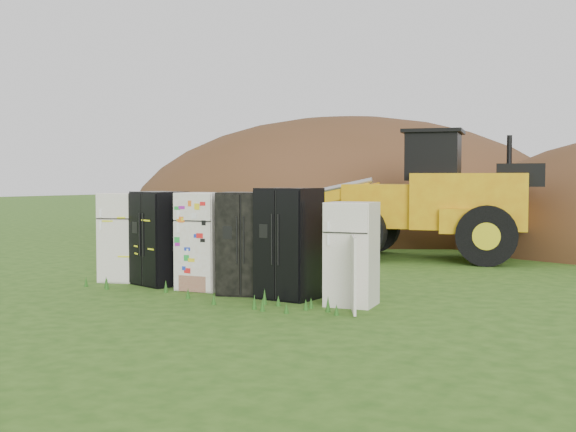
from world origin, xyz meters
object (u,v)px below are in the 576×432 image
fridge_sticker (203,241)px  wheel_loader (401,195)px  fridge_leftmost (123,237)px  fridge_open_door (352,254)px  fridge_dark_mid (247,243)px  fridge_black_side (159,238)px  fridge_black_right (289,243)px

fridge_sticker → wheel_loader: 6.73m
fridge_leftmost → fridge_open_door: (4.97, 0.00, -0.04)m
fridge_leftmost → fridge_dark_mid: fridge_dark_mid is taller
fridge_black_side → fridge_sticker: (1.03, 0.01, -0.00)m
fridge_leftmost → fridge_open_door: fridge_leftmost is taller
fridge_black_side → fridge_black_right: 2.85m
fridge_dark_mid → wheel_loader: 6.68m
fridge_black_right → fridge_open_door: size_ratio=1.13×
wheel_loader → fridge_open_door: bearing=-87.4°
fridge_dark_mid → fridge_black_right: bearing=-18.8°
fridge_open_door → fridge_black_right: bearing=167.6°
fridge_black_side → fridge_sticker: bearing=13.5°
fridge_sticker → fridge_dark_mid: bearing=-10.5°
fridge_sticker → fridge_open_door: 3.00m
fridge_leftmost → fridge_sticker: size_ratio=0.98×
fridge_dark_mid → fridge_open_door: size_ratio=1.08×
fridge_dark_mid → fridge_open_door: bearing=-20.5°
fridge_black_side → fridge_open_door: 4.03m
fridge_dark_mid → fridge_open_door: fridge_dark_mid is taller
fridge_sticker → fridge_black_right: bearing=-9.6°
fridge_black_side → fridge_sticker: 1.03m
fridge_sticker → wheel_loader: wheel_loader is taller
fridge_open_door → fridge_black_side: bearing=169.0°
wheel_loader → fridge_leftmost: bearing=-128.3°
fridge_black_right → wheel_loader: wheel_loader is taller
fridge_black_side → fridge_black_right: (2.85, 0.02, 0.04)m
fridge_black_right → fridge_leftmost: bearing=-179.3°
fridge_sticker → fridge_leftmost: bearing=170.6°
fridge_leftmost → fridge_open_door: bearing=-22.1°
fridge_black_right → fridge_dark_mid: bearing=-178.3°
fridge_open_door → wheel_loader: size_ratio=0.25×
fridge_black_right → wheel_loader: bearing=98.1°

